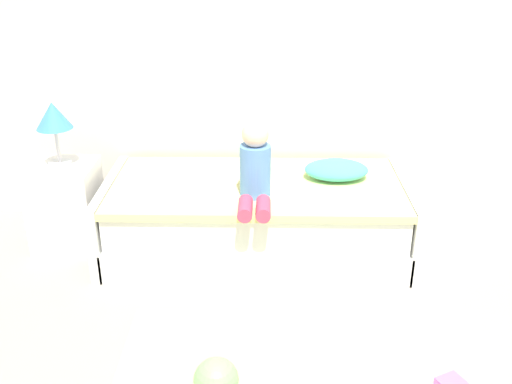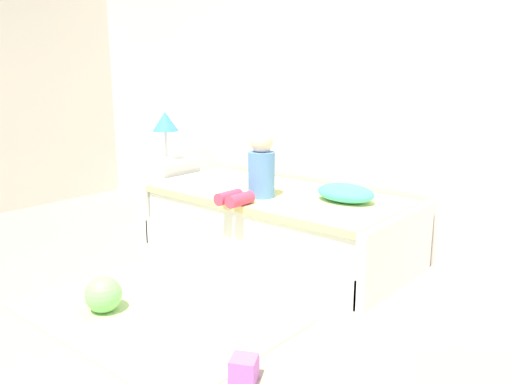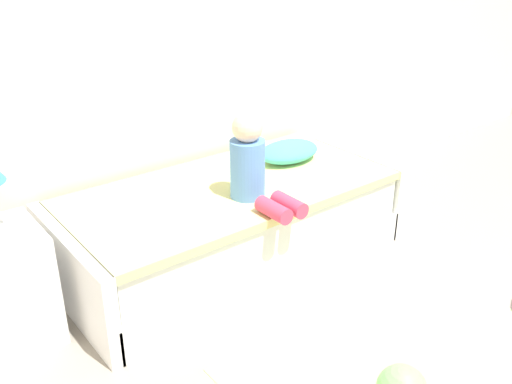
{
  "view_description": "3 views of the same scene",
  "coord_description": "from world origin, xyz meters",
  "px_view_note": "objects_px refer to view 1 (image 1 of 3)",
  "views": [
    {
      "loc": [
        -0.62,
        -1.69,
        2.12
      ],
      "look_at": [
        -0.68,
        1.75,
        0.55
      ],
      "focal_mm": 41.45,
      "sensor_mm": 36.0,
      "label": 1
    },
    {
      "loc": [
        1.76,
        -1.15,
        1.45
      ],
      "look_at": [
        -0.68,
        1.75,
        0.55
      ],
      "focal_mm": 37.1,
      "sensor_mm": 36.0,
      "label": 2
    },
    {
      "loc": [
        -2.48,
        -0.55,
        1.9
      ],
      "look_at": [
        -0.68,
        1.75,
        0.55
      ],
      "focal_mm": 39.75,
      "sensor_mm": 36.0,
      "label": 3
    }
  ],
  "objects_px": {
    "bed": "(257,217)",
    "toy_ball": "(216,380)",
    "nightstand": "(66,205)",
    "pillow": "(336,170)",
    "child_figure": "(255,168)",
    "table_lamp": "(54,119)"
  },
  "relations": [
    {
      "from": "bed",
      "to": "nightstand",
      "type": "bearing_deg",
      "value": 177.92
    },
    {
      "from": "table_lamp",
      "to": "child_figure",
      "type": "distance_m",
      "value": 1.39
    },
    {
      "from": "nightstand",
      "to": "pillow",
      "type": "xyz_separation_m",
      "value": [
        1.9,
        0.05,
        0.26
      ]
    },
    {
      "from": "bed",
      "to": "table_lamp",
      "type": "distance_m",
      "value": 1.52
    },
    {
      "from": "bed",
      "to": "toy_ball",
      "type": "relative_size",
      "value": 9.52
    },
    {
      "from": "toy_ball",
      "to": "child_figure",
      "type": "bearing_deg",
      "value": 82.56
    },
    {
      "from": "table_lamp",
      "to": "pillow",
      "type": "height_order",
      "value": "table_lamp"
    },
    {
      "from": "nightstand",
      "to": "pillow",
      "type": "height_order",
      "value": "pillow"
    },
    {
      "from": "table_lamp",
      "to": "child_figure",
      "type": "height_order",
      "value": "table_lamp"
    },
    {
      "from": "child_figure",
      "to": "pillow",
      "type": "bearing_deg",
      "value": 30.56
    },
    {
      "from": "bed",
      "to": "pillow",
      "type": "distance_m",
      "value": 0.64
    },
    {
      "from": "nightstand",
      "to": "table_lamp",
      "type": "distance_m",
      "value": 0.64
    },
    {
      "from": "bed",
      "to": "nightstand",
      "type": "relative_size",
      "value": 3.52
    },
    {
      "from": "bed",
      "to": "table_lamp",
      "type": "height_order",
      "value": "table_lamp"
    },
    {
      "from": "bed",
      "to": "toy_ball",
      "type": "bearing_deg",
      "value": -96.53
    },
    {
      "from": "table_lamp",
      "to": "pillow",
      "type": "xyz_separation_m",
      "value": [
        1.9,
        0.05,
        -0.37
      ]
    },
    {
      "from": "nightstand",
      "to": "table_lamp",
      "type": "bearing_deg",
      "value": 180.0
    },
    {
      "from": "nightstand",
      "to": "toy_ball",
      "type": "height_order",
      "value": "nightstand"
    },
    {
      "from": "child_figure",
      "to": "toy_ball",
      "type": "distance_m",
      "value": 1.39
    },
    {
      "from": "pillow",
      "to": "nightstand",
      "type": "bearing_deg",
      "value": -178.47
    },
    {
      "from": "nightstand",
      "to": "child_figure",
      "type": "xyz_separation_m",
      "value": [
        1.34,
        -0.28,
        0.4
      ]
    },
    {
      "from": "child_figure",
      "to": "toy_ball",
      "type": "xyz_separation_m",
      "value": [
        -0.16,
        -1.25,
        -0.59
      ]
    }
  ]
}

